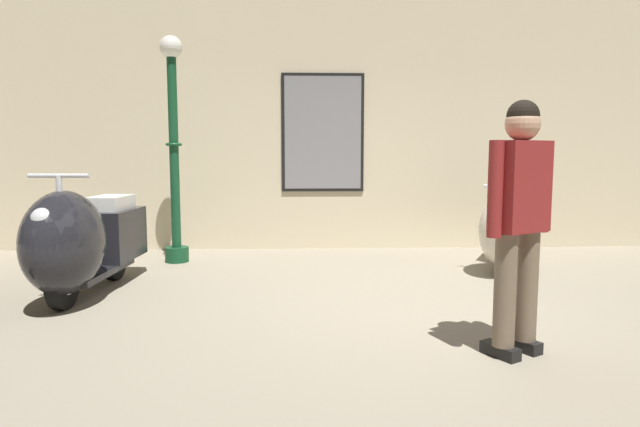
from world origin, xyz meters
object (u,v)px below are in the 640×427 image
at_px(scooter_0, 81,241).
at_px(scooter_1, 507,231).
at_px(lamppost, 174,147).
at_px(visitor_0, 519,210).

xyz_separation_m(scooter_0, scooter_1, (4.27, 1.03, -0.08)).
distance_m(lamppost, visitor_0, 4.30).
bearing_deg(scooter_1, lamppost, -70.91).
xyz_separation_m(scooter_1, lamppost, (-3.79, 0.62, 0.94)).
relative_size(scooter_1, visitor_0, 0.99).
bearing_deg(scooter_0, lamppost, 167.13).
bearing_deg(scooter_0, visitor_0, 68.79).
xyz_separation_m(scooter_1, visitor_0, (-0.93, -2.56, 0.50)).
relative_size(lamppost, visitor_0, 1.63).
distance_m(scooter_0, visitor_0, 3.70).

